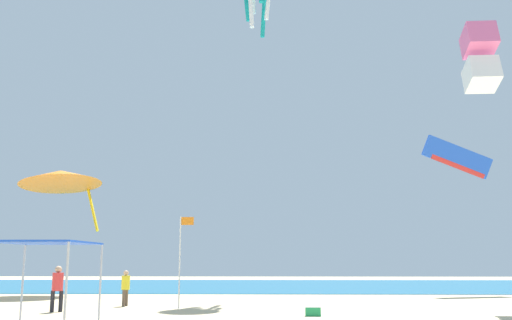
{
  "coord_description": "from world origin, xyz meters",
  "views": [
    {
      "loc": [
        0.62,
        -17.74,
        2.05
      ],
      "look_at": [
        -0.02,
        7.06,
        6.47
      ],
      "focal_mm": 39.55,
      "sensor_mm": 36.0,
      "label": 1
    }
  ],
  "objects_px": {
    "canopy_tent": "(45,246)",
    "kite_box_pink": "(480,57)",
    "person_near_tent": "(126,285)",
    "kite_parafoil_blue": "(457,158)",
    "kite_delta_orange": "(61,178)",
    "person_leftmost": "(58,285)",
    "banner_flag": "(181,253)",
    "cooler_box": "(313,311)"
  },
  "relations": [
    {
      "from": "canopy_tent",
      "to": "kite_box_pink",
      "type": "xyz_separation_m",
      "value": [
        17.48,
        8.36,
        9.27
      ]
    },
    {
      "from": "person_near_tent",
      "to": "canopy_tent",
      "type": "bearing_deg",
      "value": 6.57
    },
    {
      "from": "kite_parafoil_blue",
      "to": "kite_delta_orange",
      "type": "distance_m",
      "value": 25.45
    },
    {
      "from": "person_leftmost",
      "to": "kite_parafoil_blue",
      "type": "distance_m",
      "value": 26.04
    },
    {
      "from": "person_leftmost",
      "to": "kite_box_pink",
      "type": "xyz_separation_m",
      "value": [
        18.89,
        3.28,
        10.71
      ]
    },
    {
      "from": "banner_flag",
      "to": "kite_box_pink",
      "type": "distance_m",
      "value": 17.08
    },
    {
      "from": "person_leftmost",
      "to": "cooler_box",
      "type": "height_order",
      "value": "person_leftmost"
    },
    {
      "from": "person_leftmost",
      "to": "kite_delta_orange",
      "type": "distance_m",
      "value": 13.48
    },
    {
      "from": "person_leftmost",
      "to": "kite_parafoil_blue",
      "type": "bearing_deg",
      "value": -172.95
    },
    {
      "from": "person_leftmost",
      "to": "kite_box_pink",
      "type": "bearing_deg",
      "value": 163.96
    },
    {
      "from": "person_near_tent",
      "to": "kite_box_pink",
      "type": "distance_m",
      "value": 20.06
    },
    {
      "from": "cooler_box",
      "to": "banner_flag",
      "type": "bearing_deg",
      "value": 150.59
    },
    {
      "from": "canopy_tent",
      "to": "person_near_tent",
      "type": "xyz_separation_m",
      "value": [
        0.6,
        8.06,
        -1.57
      ]
    },
    {
      "from": "canopy_tent",
      "to": "person_near_tent",
      "type": "height_order",
      "value": "canopy_tent"
    },
    {
      "from": "kite_parafoil_blue",
      "to": "cooler_box",
      "type": "bearing_deg",
      "value": -134.17
    },
    {
      "from": "person_near_tent",
      "to": "cooler_box",
      "type": "distance_m",
      "value": 9.31
    },
    {
      "from": "person_leftmost",
      "to": "kite_parafoil_blue",
      "type": "height_order",
      "value": "kite_parafoil_blue"
    },
    {
      "from": "person_leftmost",
      "to": "kite_delta_orange",
      "type": "bearing_deg",
      "value": -94.51
    },
    {
      "from": "kite_box_pink",
      "to": "person_leftmost",
      "type": "bearing_deg",
      "value": -167.89
    },
    {
      "from": "kite_delta_orange",
      "to": "banner_flag",
      "type": "bearing_deg",
      "value": 90.83
    },
    {
      "from": "canopy_tent",
      "to": "kite_delta_orange",
      "type": "relative_size",
      "value": 0.47
    },
    {
      "from": "canopy_tent",
      "to": "kite_delta_orange",
      "type": "height_order",
      "value": "kite_delta_orange"
    },
    {
      "from": "cooler_box",
      "to": "kite_parafoil_blue",
      "type": "height_order",
      "value": "kite_parafoil_blue"
    },
    {
      "from": "banner_flag",
      "to": "kite_delta_orange",
      "type": "xyz_separation_m",
      "value": [
        -9.13,
        9.52,
        4.77
      ]
    },
    {
      "from": "cooler_box",
      "to": "kite_delta_orange",
      "type": "relative_size",
      "value": 0.08
    },
    {
      "from": "person_near_tent",
      "to": "kite_delta_orange",
      "type": "xyz_separation_m",
      "value": [
        -6.41,
        8.24,
        6.18
      ]
    },
    {
      "from": "kite_delta_orange",
      "to": "person_leftmost",
      "type": "bearing_deg",
      "value": 68.41
    },
    {
      "from": "cooler_box",
      "to": "kite_parafoil_blue",
      "type": "bearing_deg",
      "value": 54.37
    },
    {
      "from": "kite_box_pink",
      "to": "kite_parafoil_blue",
      "type": "bearing_deg",
      "value": 81.2
    },
    {
      "from": "canopy_tent",
      "to": "banner_flag",
      "type": "relative_size",
      "value": 0.86
    },
    {
      "from": "person_near_tent",
      "to": "kite_box_pink",
      "type": "relative_size",
      "value": 0.47
    },
    {
      "from": "canopy_tent",
      "to": "kite_box_pink",
      "type": "relative_size",
      "value": 0.99
    },
    {
      "from": "kite_delta_orange",
      "to": "kite_box_pink",
      "type": "height_order",
      "value": "kite_box_pink"
    },
    {
      "from": "cooler_box",
      "to": "kite_parafoil_blue",
      "type": "distance_m",
      "value": 20.23
    },
    {
      "from": "kite_box_pink",
      "to": "cooler_box",
      "type": "bearing_deg",
      "value": -149.51
    },
    {
      "from": "cooler_box",
      "to": "kite_delta_orange",
      "type": "height_order",
      "value": "kite_delta_orange"
    },
    {
      "from": "kite_delta_orange",
      "to": "kite_box_pink",
      "type": "bearing_deg",
      "value": 118.21
    },
    {
      "from": "kite_parafoil_blue",
      "to": "kite_delta_orange",
      "type": "bearing_deg",
      "value": 176.7
    },
    {
      "from": "person_leftmost",
      "to": "kite_box_pink",
      "type": "distance_m",
      "value": 21.96
    },
    {
      "from": "person_near_tent",
      "to": "person_leftmost",
      "type": "xyz_separation_m",
      "value": [
        -2.02,
        -2.98,
        0.13
      ]
    },
    {
      "from": "kite_parafoil_blue",
      "to": "person_leftmost",
      "type": "bearing_deg",
      "value": -155.61
    },
    {
      "from": "kite_parafoil_blue",
      "to": "kite_delta_orange",
      "type": "relative_size",
      "value": 0.67
    }
  ]
}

